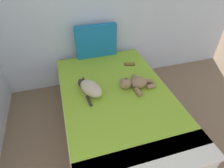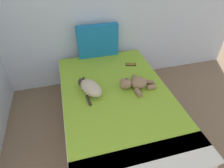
# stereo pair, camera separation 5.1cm
# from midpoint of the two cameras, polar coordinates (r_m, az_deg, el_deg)

# --- Properties ---
(wall_back) EXTENTS (3.96, 0.06, 2.53)m
(wall_back) POSITION_cam_midpoint_polar(r_m,az_deg,el_deg) (3.01, 3.68, 23.55)
(wall_back) COLOR silver
(wall_back) RESTS_ON ground_plane
(bed) EXTENTS (1.33, 2.09, 0.54)m
(bed) POSITION_cam_midpoint_polar(r_m,az_deg,el_deg) (2.44, 1.03, -8.08)
(bed) COLOR #9E7A56
(bed) RESTS_ON ground_plane
(patterned_cushion) EXTENTS (0.61, 0.10, 0.49)m
(patterned_cushion) POSITION_cam_midpoint_polar(r_m,az_deg,el_deg) (2.90, -5.28, 12.69)
(patterned_cushion) COLOR #1972AD
(patterned_cushion) RESTS_ON bed
(cat) EXTENTS (0.32, 0.44, 0.15)m
(cat) POSITION_cam_midpoint_polar(r_m,az_deg,el_deg) (2.25, -7.26, -1.17)
(cat) COLOR #C6B293
(cat) RESTS_ON bed
(teddy_bear) EXTENTS (0.45, 0.39, 0.15)m
(teddy_bear) POSITION_cam_midpoint_polar(r_m,az_deg,el_deg) (2.34, 6.32, 0.33)
(teddy_bear) COLOR #937051
(teddy_bear) RESTS_ON bed
(cell_phone) EXTENTS (0.16, 0.11, 0.01)m
(cell_phone) POSITION_cam_midpoint_polar(r_m,az_deg,el_deg) (2.79, 4.76, 5.98)
(cell_phone) COLOR black
(cell_phone) RESTS_ON bed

